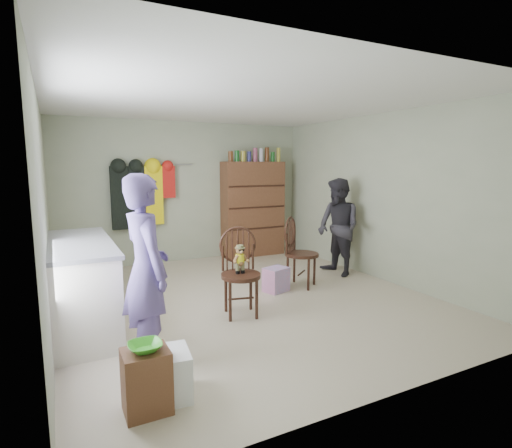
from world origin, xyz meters
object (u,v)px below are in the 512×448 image
counter (82,284)px  chair_front (240,267)px  dresser (253,208)px  chair_far (298,249)px

counter → chair_front: chair_front is taller
counter → dresser: size_ratio=0.90×
counter → chair_far: 2.88m
chair_front → dresser: size_ratio=0.50×
chair_front → chair_far: bearing=41.3°
dresser → chair_far: bearing=-99.0°
chair_front → dresser: 3.15m
chair_far → dresser: (0.33, 2.11, 0.37)m
counter → dresser: 3.96m
counter → chair_front: size_ratio=1.82×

